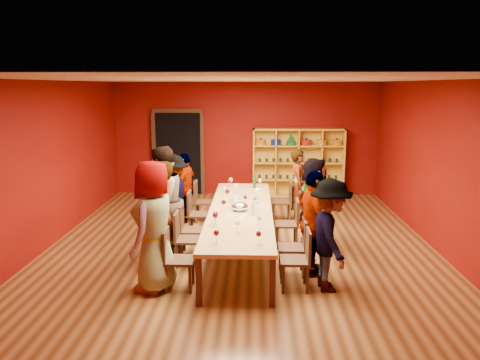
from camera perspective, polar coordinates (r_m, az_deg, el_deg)
name	(u,v)px	position (r m, az deg, el deg)	size (l,w,h in m)	color
room_shell	(241,168)	(8.11, 0.06, 1.48)	(7.10, 9.10, 3.04)	#553216
tasting_table	(240,212)	(8.28, 0.06, -3.98)	(1.10, 4.50, 0.75)	tan
doorway	(179,153)	(12.71, -7.48, 3.30)	(1.40, 0.17, 2.30)	black
shelving_unit	(298,159)	(12.50, 7.08, 2.53)	(2.40, 0.40, 1.80)	gold
chair_person_left_0	(174,256)	(6.88, -8.06, -9.16)	(0.42, 0.42, 0.89)	#321D10
person_left_0	(154,226)	(6.79, -10.43, -5.55)	(0.92, 0.50, 1.88)	#131C35
chair_person_left_1	(183,236)	(7.73, -6.91, -6.78)	(0.42, 0.42, 0.89)	#321D10
person_left_1	(162,214)	(7.68, -9.52, -4.11)	(0.63, 0.46, 1.73)	silver
chair_person_left_2	(188,227)	(8.21, -6.38, -5.69)	(0.42, 0.42, 0.89)	#321D10
person_left_2	(162,201)	(8.16, -9.46, -2.57)	(0.92, 0.51, 1.90)	#5B77BB
chair_person_left_3	(195,211)	(9.16, -5.50, -3.84)	(0.42, 0.42, 0.89)	#321D10
person_left_3	(174,196)	(9.15, -8.07, -1.93)	(1.04, 0.43, 1.61)	#515156
chair_person_left_4	(201,199)	(10.13, -4.79, -2.34)	(0.42, 0.42, 0.89)	#321D10
person_left_4	(186,188)	(10.11, -6.63, -0.93)	(0.88, 0.40, 1.50)	pink
chair_person_right_0	(300,256)	(6.85, 7.37, -9.21)	(0.42, 0.42, 0.89)	#321D10
person_right_0	(330,235)	(6.80, 10.92, -6.64)	(1.05, 0.44, 1.63)	#D08B98
chair_person_right_1	(297,244)	(7.35, 6.98, -7.75)	(0.42, 0.42, 0.89)	#321D10
person_right_1	(313,224)	(7.28, 8.93, -5.28)	(0.97, 0.44, 1.65)	silver
chair_person_right_2	(291,221)	(8.55, 6.23, -4.97)	(0.42, 0.42, 0.89)	#321D10
person_right_2	(314,203)	(8.51, 8.99, -2.81)	(1.54, 0.44, 1.66)	tan
chair_person_right_4	(285,199)	(10.15, 5.52, -2.32)	(0.42, 0.42, 0.89)	#321D10
person_right_4	(298,186)	(10.11, 7.13, -0.69)	(0.58, 0.42, 1.59)	#C6848C
wine_glass_0	(226,201)	(8.29, -1.74, -2.63)	(0.08, 0.08, 0.19)	white
wine_glass_1	(257,190)	(9.11, 2.04, -1.29)	(0.08, 0.08, 0.20)	white
wine_glass_2	(257,216)	(7.42, 2.13, -4.36)	(0.07, 0.07, 0.19)	white
wine_glass_3	(260,181)	(9.98, 2.46, -0.13)	(0.08, 0.08, 0.21)	white
wine_glass_4	(215,216)	(7.32, -3.04, -4.39)	(0.09, 0.09, 0.22)	white
wine_glass_5	(216,233)	(6.50, -2.89, -6.53)	(0.08, 0.08, 0.20)	white
wine_glass_6	(216,215)	(7.39, -2.99, -4.24)	(0.09, 0.09, 0.22)	white
wine_glass_7	(239,208)	(7.86, -0.15, -3.41)	(0.08, 0.08, 0.19)	white
wine_glass_8	(258,234)	(6.48, 2.27, -6.65)	(0.08, 0.08, 0.19)	white
wine_glass_9	(236,186)	(9.45, -0.48, -0.78)	(0.08, 0.08, 0.21)	white
wine_glass_10	(227,192)	(8.93, -1.55, -1.47)	(0.09, 0.09, 0.22)	white
wine_glass_11	(229,182)	(9.92, -1.35, -0.24)	(0.08, 0.08, 0.20)	white
wine_glass_12	(255,200)	(8.34, 1.88, -2.51)	(0.08, 0.08, 0.20)	white
wine_glass_13	(225,189)	(9.23, -1.89, -1.12)	(0.08, 0.08, 0.20)	white
wine_glass_14	(256,203)	(8.17, 1.99, -2.77)	(0.08, 0.08, 0.20)	white
wine_glass_15	(259,191)	(9.03, 2.28, -1.36)	(0.08, 0.08, 0.21)	white
wine_glass_16	(238,223)	(7.00, -0.30, -5.31)	(0.08, 0.08, 0.19)	white
wine_glass_17	(245,198)	(8.60, 0.64, -2.17)	(0.07, 0.07, 0.18)	white
wine_glass_18	(259,219)	(7.19, 2.31, -4.72)	(0.08, 0.08, 0.21)	white
wine_glass_19	(231,180)	(10.06, -1.13, -0.03)	(0.08, 0.08, 0.21)	white
wine_glass_20	(224,203)	(8.17, -2.00, -2.77)	(0.08, 0.08, 0.20)	white
spittoon_bowl	(240,207)	(8.20, -0.03, -3.27)	(0.29, 0.29, 0.16)	silver
carafe_a	(232,202)	(8.34, -0.97, -2.73)	(0.11, 0.11, 0.24)	white
carafe_b	(252,209)	(7.94, 1.45, -3.52)	(0.11, 0.11, 0.23)	white
wine_bottle	(254,183)	(9.98, 1.77, -0.40)	(0.09, 0.09, 0.28)	#163C1A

